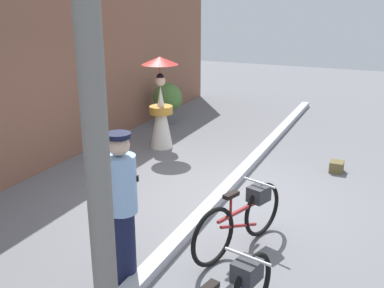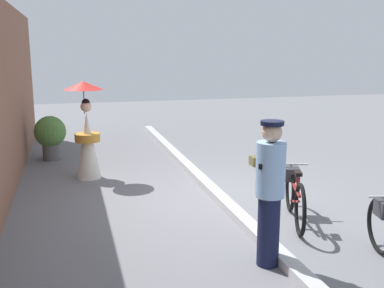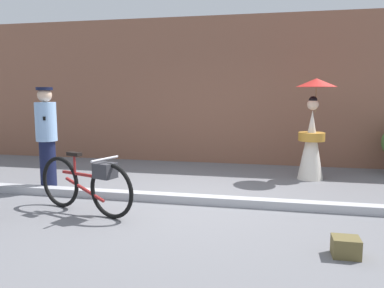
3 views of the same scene
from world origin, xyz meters
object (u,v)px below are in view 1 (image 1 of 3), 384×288
Objects in this scene: person_with_parasol at (161,104)px; potted_plant_by_door at (169,100)px; backpack_on_pavement at (337,166)px; utility_pole at (93,100)px; bicycle_near_officer at (242,217)px; person_officer at (122,205)px.

potted_plant_by_door is (1.80, 0.75, -0.34)m from person_with_parasol.
person_with_parasol is 1.97m from potted_plant_by_door.
backpack_on_pavement is 0.06× the size of utility_pole.
person_officer reaches higher than bicycle_near_officer.
potted_plant_by_door is (4.97, 3.59, 0.17)m from bicycle_near_officer.
person_with_parasol is at bearing -157.40° from potted_plant_by_door.
person_officer is 1.70× the size of potted_plant_by_door.
person_with_parasol is 3.70m from backpack_on_pavement.
backpack_on_pavement is at bearing -21.41° from person_officer.
potted_plant_by_door is at bearing 35.83° from bicycle_near_officer.
utility_pole is at bearing -155.64° from person_with_parasol.
backpack_on_pavement is at bearing -13.43° from bicycle_near_officer.
bicycle_near_officer is 6.09× the size of backpack_on_pavement.
person_officer is 2.09m from utility_pole.
utility_pole is (-7.49, -3.32, 1.81)m from potted_plant_by_door.
utility_pole reaches higher than backpack_on_pavement.
backpack_on_pavement is 6.26m from utility_pole.
person_with_parasol is 7.05× the size of backpack_on_pavement.
person_officer is at bearing -156.86° from person_with_parasol.
potted_plant_by_door reaches higher than bicycle_near_officer.
potted_plant_by_door is 3.76× the size of backpack_on_pavement.
person_with_parasol is (4.38, 1.87, 0.01)m from person_officer.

